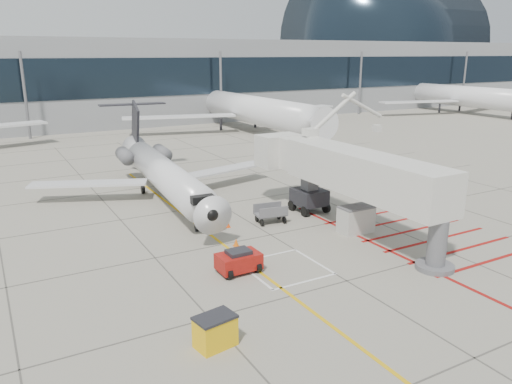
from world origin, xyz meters
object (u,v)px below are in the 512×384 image
regional_jet (170,163)px  pushback_tug (239,260)px  jet_bridge (363,181)px  spill_bin (215,331)px

regional_jet → pushback_tug: bearing=-89.7°
jet_bridge → pushback_tug: bearing=-172.9°
spill_bin → pushback_tug: bearing=45.8°
jet_bridge → pushback_tug: size_ratio=7.85×
pushback_tug → spill_bin: 7.32m
regional_jet → spill_bin: (-5.18, -19.58, -2.84)m
jet_bridge → spill_bin: size_ratio=11.52×
pushback_tug → regional_jet: bearing=85.2°
jet_bridge → pushback_tug: 10.32m
spill_bin → regional_jet: bearing=65.7°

